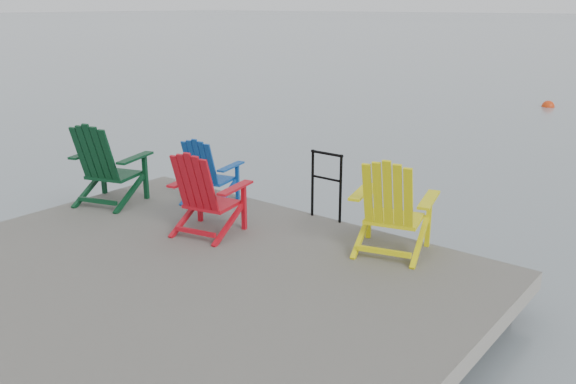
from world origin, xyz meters
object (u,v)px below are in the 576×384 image
Objects in this scene: chair_green at (106,163)px; chair_blue at (208,170)px; handrail at (326,179)px; buoy_a at (548,107)px; chair_red at (205,192)px; chair_yellow at (392,206)px.

chair_green reaches higher than chair_blue.
buoy_a is (-1.22, 14.35, -1.04)m from handrail.
chair_red is (-0.84, -1.35, -0.01)m from handrail.
handrail is at bearing -85.14° from buoy_a.
chair_green is at bearing -153.78° from handrail.
chair_green reaches higher than chair_red.
chair_yellow is (1.22, -0.49, 0.02)m from handrail.
chair_green is 4.08m from chair_yellow.
chair_yellow is at bearing -12.99° from chair_blue.
chair_yellow reaches higher than handrail.
chair_yellow reaches higher than buoy_a.
buoy_a is (-0.38, 15.70, -1.03)m from chair_red.
chair_red is at bearing -88.62° from buoy_a.
chair_green is (-2.77, -1.36, 0.05)m from handrail.
chair_blue is 1.22m from chair_red.
chair_green is 1.93m from chair_red.
chair_red reaches higher than buoy_a.
chair_red is (0.85, -0.88, 0.06)m from chair_blue.
chair_red reaches higher than chair_blue.
chair_red is at bearing -17.22° from chair_green.
chair_blue is 14.86m from buoy_a.
handrail is 1.76m from chair_blue.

